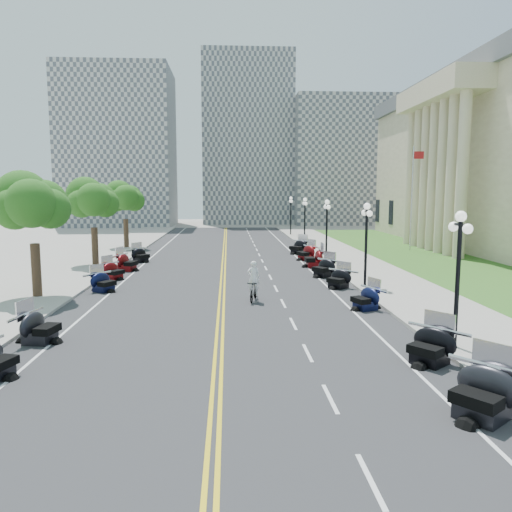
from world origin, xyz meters
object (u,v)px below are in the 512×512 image
object	(u,v)px
motorcycle_n_3	(430,344)
cyclist_rider	(253,264)
flagpole	(412,200)
bicycle	(253,291)

from	to	relation	value
motorcycle_n_3	cyclist_rider	xyz separation A→B (m)	(-5.44, 9.96, 1.34)
flagpole	bicycle	world-z (taller)	flagpole
bicycle	cyclist_rider	size ratio (longest dim) A/B	1.02
motorcycle_n_3	cyclist_rider	world-z (taller)	cyclist_rider
motorcycle_n_3	bicycle	bearing A→B (deg)	169.81
motorcycle_n_3	flagpole	bearing A→B (deg)	122.04
motorcycle_n_3	bicycle	size ratio (longest dim) A/B	1.06
bicycle	cyclist_rider	bearing A→B (deg)	0.00
flagpole	motorcycle_n_3	size ratio (longest dim) A/B	5.07
flagpole	cyclist_rider	size ratio (longest dim) A/B	5.48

